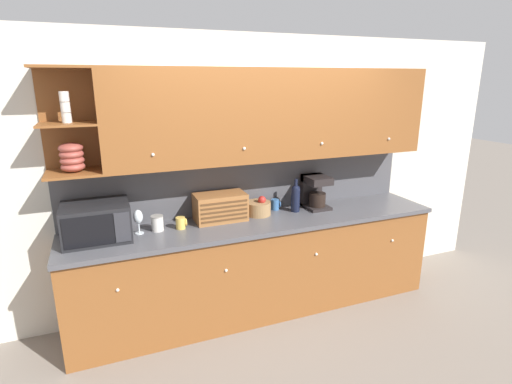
{
  "coord_description": "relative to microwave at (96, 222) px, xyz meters",
  "views": [
    {
      "loc": [
        -1.34,
        -3.55,
        2.2
      ],
      "look_at": [
        0.0,
        -0.22,
        1.17
      ],
      "focal_mm": 28.0,
      "sensor_mm": 36.0,
      "label": 1
    }
  ],
  "objects": [
    {
      "name": "wall_back",
      "position": [
        1.41,
        0.28,
        0.22
      ],
      "size": [
        5.88,
        0.06,
        2.6
      ],
      "color": "beige",
      "rests_on": "ground_plane"
    },
    {
      "name": "coffee_maker",
      "position": [
        2.07,
        0.09,
        0.02
      ],
      "size": [
        0.22,
        0.28,
        0.33
      ],
      "color": "black",
      "rests_on": "counter_unit"
    },
    {
      "name": "bread_box",
      "position": [
        1.07,
        0.07,
        -0.02
      ],
      "size": [
        0.47,
        0.27,
        0.25
      ],
      "color": "#996033",
      "rests_on": "counter_unit"
    },
    {
      "name": "upper_cabinets",
      "position": [
        1.57,
        0.06,
        0.8
      ],
      "size": [
        3.48,
        0.39,
        0.82
      ],
      "color": "brown",
      "rests_on": "backsplash_panel"
    },
    {
      "name": "mug_blue_second",
      "position": [
        1.67,
        0.16,
        -0.1
      ],
      "size": [
        0.09,
        0.08,
        0.11
      ],
      "color": "#38669E",
      "rests_on": "counter_unit"
    },
    {
      "name": "storage_canister",
      "position": [
        0.48,
        0.02,
        -0.08
      ],
      "size": [
        0.11,
        0.11,
        0.14
      ],
      "color": "silver",
      "rests_on": "counter_unit"
    },
    {
      "name": "microwave",
      "position": [
        0.0,
        0.0,
        0.0
      ],
      "size": [
        0.52,
        0.42,
        0.3
      ],
      "color": "black",
      "rests_on": "counter_unit"
    },
    {
      "name": "wine_bottle",
      "position": [
        1.83,
        0.04,
        -0.0
      ],
      "size": [
        0.09,
        0.09,
        0.33
      ],
      "color": "black",
      "rests_on": "counter_unit"
    },
    {
      "name": "wine_glass",
      "position": [
        0.33,
        0.01,
        -0.01
      ],
      "size": [
        0.08,
        0.08,
        0.21
      ],
      "color": "silver",
      "rests_on": "counter_unit"
    },
    {
      "name": "counter_unit",
      "position": [
        1.41,
        -0.06,
        -0.61
      ],
      "size": [
        3.5,
        0.65,
        0.93
      ],
      "color": "brown",
      "rests_on": "ground_plane"
    },
    {
      "name": "fruit_basket",
      "position": [
        1.45,
        0.08,
        -0.08
      ],
      "size": [
        0.24,
        0.24,
        0.19
      ],
      "color": "#937047",
      "rests_on": "counter_unit"
    },
    {
      "name": "backsplash_panel",
      "position": [
        1.41,
        0.24,
        0.12
      ],
      "size": [
        3.48,
        0.01,
        0.55
      ],
      "color": "#4C4C51",
      "rests_on": "counter_unit"
    },
    {
      "name": "ground_plane",
      "position": [
        1.41,
        0.25,
        -1.08
      ],
      "size": [
        24.0,
        24.0,
        0.0
      ],
      "primitive_type": "plane",
      "color": "slate"
    },
    {
      "name": "mug",
      "position": [
        0.68,
        -0.01,
        -0.1
      ],
      "size": [
        0.09,
        0.08,
        0.1
      ],
      "color": "gold",
      "rests_on": "counter_unit"
    }
  ]
}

